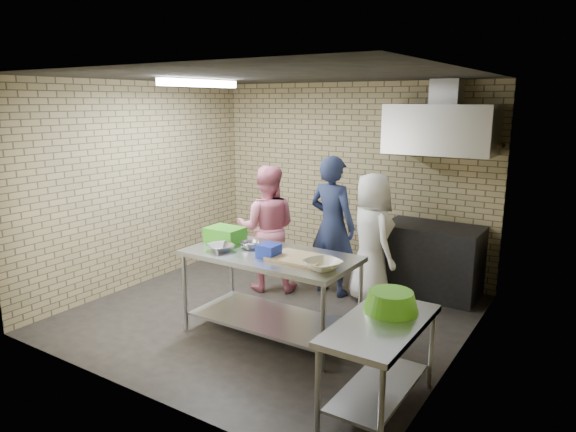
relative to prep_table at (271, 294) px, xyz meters
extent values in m
plane|color=black|center=(-0.30, 0.45, -0.45)|extent=(4.20, 4.20, 0.00)
plane|color=black|center=(-0.30, 0.45, 2.25)|extent=(4.20, 4.20, 0.00)
cube|color=#90835A|center=(-0.30, 2.45, 0.90)|extent=(4.20, 0.06, 2.70)
cube|color=#90835A|center=(-0.30, -1.55, 0.90)|extent=(4.20, 0.06, 2.70)
cube|color=#90835A|center=(-2.40, 0.45, 0.90)|extent=(0.06, 4.00, 2.70)
cube|color=#90835A|center=(1.80, 0.45, 0.90)|extent=(0.06, 4.00, 2.70)
cube|color=#B8BCC0|center=(0.00, 0.00, 0.00)|extent=(1.80, 0.90, 0.90)
cube|color=silver|center=(1.50, -0.65, -0.07)|extent=(0.60, 1.20, 0.75)
cube|color=black|center=(1.05, 2.10, 0.00)|extent=(1.20, 0.70, 0.90)
cube|color=silver|center=(1.05, 2.15, 1.65)|extent=(1.30, 0.60, 0.60)
cube|color=#A5A8AD|center=(1.05, 2.30, 2.10)|extent=(0.35, 0.30, 0.30)
cube|color=#3F2B19|center=(1.35, 2.34, 1.47)|extent=(0.80, 0.20, 0.04)
cube|color=white|center=(-1.30, 0.45, 2.19)|extent=(0.10, 1.25, 0.08)
cube|color=green|center=(-0.70, 0.12, 0.53)|extent=(0.40, 0.30, 0.16)
cube|color=#1931BF|center=(0.05, -0.10, 0.51)|extent=(0.20, 0.20, 0.13)
cube|color=tan|center=(0.35, -0.02, 0.46)|extent=(0.55, 0.42, 0.03)
imported|color=silver|center=(-0.50, -0.20, 0.48)|extent=(0.36, 0.36, 0.07)
imported|color=silver|center=(-0.30, 0.05, 0.48)|extent=(0.27, 0.27, 0.07)
imported|color=beige|center=(0.70, -0.15, 0.49)|extent=(0.44, 0.44, 0.08)
cylinder|color=#B22619|center=(1.10, 2.34, 1.58)|extent=(0.07, 0.07, 0.18)
cylinder|color=green|center=(1.50, 2.34, 1.57)|extent=(0.06, 0.06, 0.15)
imported|color=#161D37|center=(-0.04, 1.43, 0.44)|extent=(0.70, 0.51, 1.79)
imported|color=pink|center=(-0.82, 1.11, 0.37)|extent=(1.00, 0.93, 1.64)
imported|color=white|center=(0.49, 1.46, 0.35)|extent=(0.93, 0.89, 1.60)
camera|label=1|loc=(2.92, -4.20, 1.99)|focal=32.15mm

